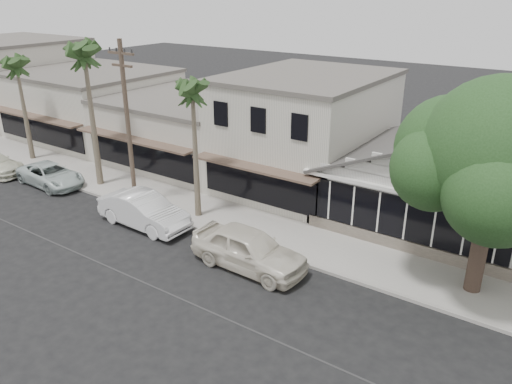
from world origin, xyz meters
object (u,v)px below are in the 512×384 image
Objects in this scene: car_1 at (144,211)px; car_2 at (51,175)px; car_0 at (249,249)px; shade_tree at (496,155)px; utility_pole at (128,123)px.

car_1 reaches higher than car_2.
shade_tree is (8.39, 3.75, 4.78)m from car_0.
utility_pole is 17.46m from shade_tree.
utility_pole reaches higher than shade_tree.
shade_tree reaches higher than car_1.
shade_tree is (24.01, 2.68, 5.02)m from car_2.
utility_pole reaches higher than car_1.
shade_tree reaches higher than car_0.
utility_pole is 4.72m from car_1.
car_1 is 16.25m from shade_tree.
utility_pole is at bearing -81.02° from car_2.
car_1 is 1.08× the size of car_2.
shade_tree is (17.32, 2.01, 0.90)m from utility_pole.
car_0 is 0.62× the size of shade_tree.
shade_tree is at bearing -80.36° from car_2.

